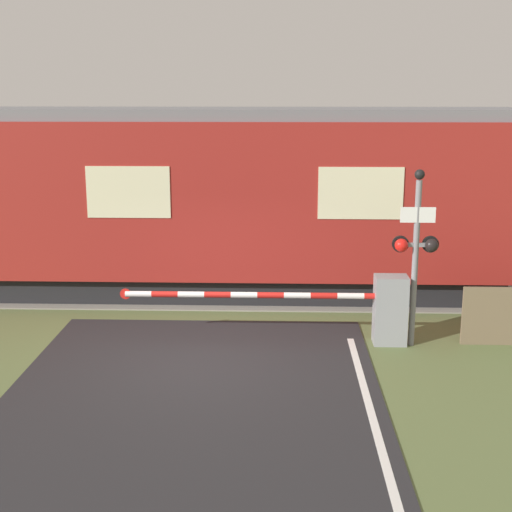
# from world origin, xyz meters

# --- Properties ---
(ground_plane) EXTENTS (80.00, 80.00, 0.00)m
(ground_plane) POSITION_xyz_m (0.00, 0.00, 0.00)
(ground_plane) COLOR #5B6B3D
(track_bed) EXTENTS (36.00, 3.20, 0.13)m
(track_bed) POSITION_xyz_m (0.00, 4.28, 0.02)
(track_bed) COLOR gray
(track_bed) RESTS_ON ground_plane
(train) EXTENTS (17.44, 3.02, 4.20)m
(train) POSITION_xyz_m (-1.82, 4.28, 2.15)
(train) COLOR black
(train) RESTS_ON ground_plane
(crossing_barrier) EXTENTS (5.30, 0.44, 1.29)m
(crossing_barrier) POSITION_xyz_m (3.01, 0.84, 0.69)
(crossing_barrier) COLOR gray
(crossing_barrier) RESTS_ON ground_plane
(signal_post) EXTENTS (0.84, 0.26, 3.25)m
(signal_post) POSITION_xyz_m (3.77, 0.76, 1.85)
(signal_post) COLOR gray
(signal_post) RESTS_ON ground_plane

